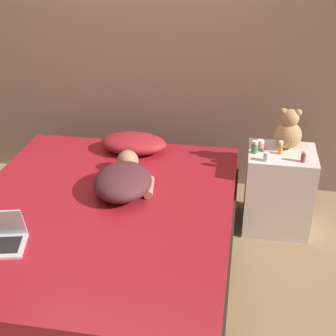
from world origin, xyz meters
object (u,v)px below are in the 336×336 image
bottle_red (303,156)px  bottle_green (255,147)px  pillow (134,143)px  bottle_white (266,157)px  person_lying (124,179)px  bottle_pink (260,145)px  bottle_orange (280,148)px  teddy_bear (288,131)px

bottle_red → bottle_green: bottle_green is taller
pillow → bottle_white: bottle_white is taller
person_lying → bottle_red: (1.17, 0.32, 0.11)m
person_lying → bottle_green: size_ratio=7.18×
bottle_red → bottle_pink: bearing=151.9°
bottle_orange → bottle_pink: 0.15m
bottle_orange → bottle_green: size_ratio=1.07×
person_lying → bottle_white: size_ratio=10.39×
bottle_green → teddy_bear: bearing=29.0°
bottle_white → bottle_pink: bearing=102.4°
bottle_red → bottle_green: size_ratio=0.96×
pillow → teddy_bear: bearing=-2.6°
teddy_bear → bottle_pink: bearing=-161.8°
bottle_orange → teddy_bear: bearing=66.1°
bottle_white → bottle_red: size_ratio=0.72×
pillow → bottle_orange: size_ratio=5.32×
pillow → person_lying: size_ratio=0.79×
person_lying → bottle_red: 1.22m
bottle_pink → bottle_red: 0.32m
bottle_white → bottle_red: bearing=6.1°
teddy_bear → bottle_green: (-0.23, -0.13, -0.09)m
person_lying → bottle_red: bearing=7.3°
pillow → bottle_pink: bearing=-6.7°
teddy_bear → bottle_white: teddy_bear is taller
person_lying → teddy_bear: 1.22m
pillow → bottle_white: size_ratio=8.24×
bottle_white → bottle_green: (-0.08, 0.11, 0.01)m
bottle_pink → bottle_red: size_ratio=0.82×
teddy_bear → bottle_white: (-0.15, -0.24, -0.10)m
pillow → bottle_green: bearing=-10.9°
teddy_bear → bottle_red: bearing=-65.3°
person_lying → teddy_bear: bearing=18.5°
bottle_orange → bottle_red: size_ratio=1.12×
bottle_white → bottle_pink: size_ratio=0.88×
teddy_bear → bottle_pink: size_ratio=4.20×
person_lying → bottle_red: bottle_red is taller
teddy_bear → person_lying: bearing=-153.5°
pillow → teddy_bear: size_ratio=1.73×
pillow → bottle_white: bearing=-16.2°
pillow → bottle_red: bearing=-12.0°
person_lying → bottle_green: (0.85, 0.41, 0.11)m
bottle_pink → pillow: bearing=173.3°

